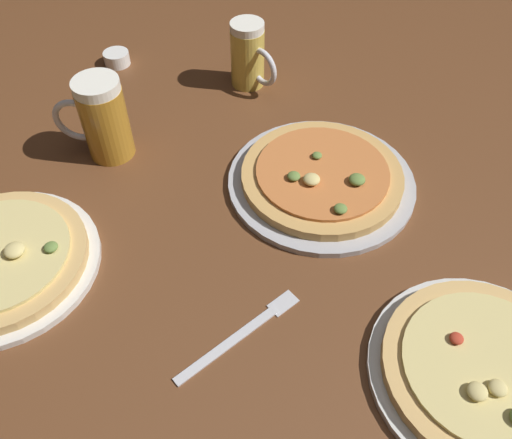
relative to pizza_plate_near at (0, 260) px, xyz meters
The scene contains 8 objects.
ground_plane 0.41m from the pizza_plate_near, 28.15° to the left, with size 2.40×2.40×0.03m, color brown.
pizza_plate_near is the anchor object (origin of this frame).
pizza_plate_far 0.55m from the pizza_plate_near, 36.15° to the left, with size 0.33×0.33×0.05m.
pizza_plate_side 0.73m from the pizza_plate_near, ahead, with size 0.30×0.30×0.05m.
beer_mug_dark 0.30m from the pizza_plate_near, 82.61° to the left, with size 0.14×0.08×0.16m.
beer_mug_pale 0.63m from the pizza_plate_near, 68.90° to the left, with size 0.11×0.09×0.14m.
ramekin_sauce 0.58m from the pizza_plate_near, 98.58° to the left, with size 0.06×0.06×0.03m, color white.
fork_left 0.40m from the pizza_plate_near, ahead, with size 0.13×0.19×0.01m.
Camera 1 is at (0.16, -0.55, 0.68)m, focal length 37.02 mm.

